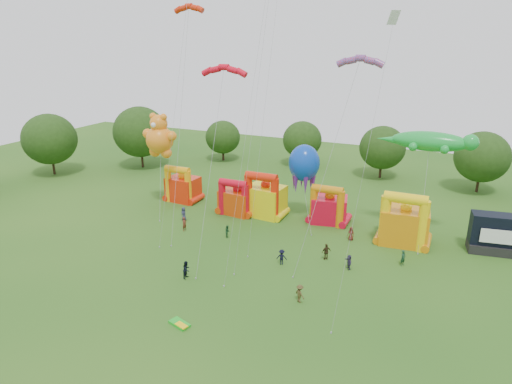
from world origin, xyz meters
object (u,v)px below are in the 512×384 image
at_px(bouncy_castle_0, 182,187).
at_px(spectator_0, 184,214).
at_px(spectator_4, 326,252).
at_px(teddy_bear_kite, 160,168).
at_px(stage_trailer, 503,235).
at_px(gecko_kite, 427,165).
at_px(octopus_kite, 306,186).
at_px(bouncy_castle_2, 265,199).

height_order(bouncy_castle_0, spectator_0, bouncy_castle_0).
xyz_separation_m(bouncy_castle_0, spectator_4, (26.40, -10.38, -1.27)).
bearing_deg(bouncy_castle_0, teddy_bear_kite, -95.24).
xyz_separation_m(bouncy_castle_0, stage_trailer, (45.01, -0.02, 0.06)).
height_order(spectator_0, spectator_4, spectator_4).
bearing_deg(gecko_kite, octopus_kite, -177.07).
relative_size(bouncy_castle_0, spectator_0, 2.99).
bearing_deg(teddy_bear_kite, spectator_0, -23.00).
relative_size(bouncy_castle_2, teddy_bear_kite, 0.48).
relative_size(stage_trailer, spectator_4, 3.87).
bearing_deg(spectator_4, octopus_kite, -104.57).
xyz_separation_m(teddy_bear_kite, octopus_kite, (20.75, 4.67, -1.41)).
bearing_deg(octopus_kite, bouncy_castle_2, -175.71).
relative_size(stage_trailer, teddy_bear_kite, 0.53).
bearing_deg(spectator_0, teddy_bear_kite, -179.71).
relative_size(teddy_bear_kite, spectator_0, 7.25).
xyz_separation_m(bouncy_castle_2, teddy_bear_kite, (-14.83, -4.23, 4.00)).
distance_m(stage_trailer, teddy_bear_kite, 45.90).
relative_size(bouncy_castle_2, spectator_4, 3.45).
bearing_deg(spectator_4, spectator_0, -54.21).
height_order(stage_trailer, spectator_4, stage_trailer).
relative_size(octopus_kite, spectator_0, 5.43).
bearing_deg(teddy_bear_kite, gecko_kite, 8.60).
height_order(stage_trailer, gecko_kite, gecko_kite).
relative_size(bouncy_castle_2, octopus_kite, 0.64).
distance_m(octopus_kite, spectator_0, 17.55).
distance_m(stage_trailer, spectator_0, 40.93).
height_order(bouncy_castle_2, spectator_4, bouncy_castle_2).
relative_size(octopus_kite, spectator_4, 5.42).
bearing_deg(teddy_bear_kite, octopus_kite, 12.69).
relative_size(bouncy_castle_0, teddy_bear_kite, 0.41).
height_order(bouncy_castle_0, spectator_4, bouncy_castle_0).
xyz_separation_m(teddy_bear_kite, gecko_kite, (36.06, 5.46, 3.16)).
bearing_deg(octopus_kite, spectator_0, -156.29).
relative_size(stage_trailer, spectator_0, 3.88).
height_order(stage_trailer, teddy_bear_kite, teddy_bear_kite).
xyz_separation_m(teddy_bear_kite, spectator_0, (5.14, -2.18, -5.60)).
distance_m(gecko_kite, spectator_4, 16.84).
bearing_deg(teddy_bear_kite, stage_trailer, 6.00).
distance_m(bouncy_castle_2, spectator_4, 15.59).
distance_m(bouncy_castle_0, octopus_kite, 20.52).
bearing_deg(spectator_4, bouncy_castle_0, -66.77).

